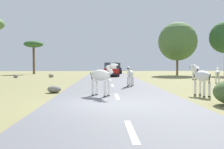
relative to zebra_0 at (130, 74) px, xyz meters
The scene contains 16 objects.
ground_plane 7.54m from the zebra_0, 103.16° to the right, with size 90.00×90.00×0.00m, color olive.
road 7.44m from the zebra_0, 99.43° to the right, with size 6.00×64.00×0.05m, color slate.
lane_markings 8.42m from the zebra_0, 98.31° to the right, with size 0.16×56.00×0.01m.
zebra_0 is the anchor object (origin of this frame).
zebra_1 5.68m from the zebra_0, 56.87° to the right, with size 0.70×1.75×1.67m.
zebra_2 11.47m from the zebra_0, 47.29° to the left, with size 0.95×1.68×1.67m.
zebra_3 8.47m from the zebra_0, 22.89° to the left, with size 0.82×1.39×1.39m.
zebra_4 5.39m from the zebra_0, 111.04° to the right, with size 1.52×1.28×1.67m.
car_0 14.12m from the zebra_0, 93.84° to the left, with size 2.03×4.35×1.74m.
car_1 22.73m from the zebra_0, 90.03° to the left, with size 2.06×4.36×1.74m.
tree_3 26.04m from the zebra_0, 120.36° to the left, with size 3.03×3.03×5.29m.
tree_4 19.66m from the zebra_0, 63.43° to the left, with size 5.44×5.44×7.51m.
bush_1 16.38m from the zebra_0, 53.41° to the left, with size 0.80×0.72×0.48m, color #425B2D.
rock_0 5.69m from the zebra_0, 145.32° to the right, with size 0.77×0.68×0.41m, color gray.
rock_1 16.62m from the zebra_0, 136.43° to the left, with size 0.54×0.55×0.40m, color gray.
rock_2 14.98m from the zebra_0, 123.20° to the left, with size 0.64×0.64×0.43m, color gray.
Camera 1 is at (-0.15, -9.61, 1.63)m, focal length 38.86 mm.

